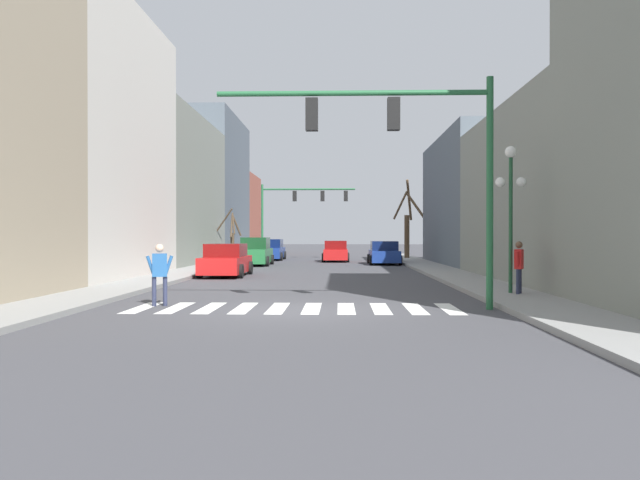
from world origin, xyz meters
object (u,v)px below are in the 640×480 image
car_parked_right_mid (336,252)px  car_at_intersection (226,261)px  traffic_signal_far (297,203)px  street_lamp_right_corner (511,189)px  car_parked_right_near (256,252)px  car_parked_right_far (384,253)px  traffic_signal_near (408,140)px  car_driving_away_lane (271,250)px  pedestrian_on_right_sidewalk (519,263)px  pedestrian_crossing_street (160,269)px  street_tree_left_near (408,225)px  street_tree_right_near (232,237)px

car_parked_right_mid → car_at_intersection: bearing=162.9°
traffic_signal_far → street_lamp_right_corner: (8.64, -30.80, -1.18)m
street_lamp_right_corner → car_parked_right_near: size_ratio=1.00×
car_parked_right_near → car_parked_right_far: size_ratio=0.97×
traffic_signal_far → car_parked_right_near: (-1.98, -10.44, -3.69)m
traffic_signal_near → car_at_intersection: bearing=118.9°
car_driving_away_lane → pedestrian_on_right_sidewalk: bearing=-159.9°
car_at_intersection → pedestrian_crossing_street: (0.45, -12.37, 0.28)m
car_parked_right_mid → pedestrian_crossing_street: (-4.61, -28.84, 0.28)m
car_parked_right_far → car_parked_right_near: bearing=102.2°
car_parked_right_near → street_tree_left_near: bearing=-47.5°
street_lamp_right_corner → street_tree_right_near: (-12.81, 24.12, -1.54)m
traffic_signal_near → pedestrian_crossing_street: traffic_signal_near is taller
car_parked_right_near → street_lamp_right_corner: bearing=-152.4°
traffic_signal_far → car_at_intersection: (-1.95, -21.00, -3.80)m
car_parked_right_far → car_driving_away_lane: bearing=50.1°
car_parked_right_far → street_lamp_right_corner: bearing=-174.1°
car_parked_right_mid → car_at_intersection: car_parked_right_mid is taller
car_at_intersection → car_parked_right_far: 14.89m
traffic_signal_near → car_parked_right_near: (-7.13, 23.44, -3.57)m
car_at_intersection → car_parked_right_near: bearing=0.1°
car_parked_right_mid → car_driving_away_lane: size_ratio=0.87×
pedestrian_on_right_sidewalk → pedestrian_crossing_street: 10.58m
car_at_intersection → car_driving_away_lane: 19.31m
traffic_signal_far → car_parked_right_mid: size_ratio=1.80×
car_parked_right_far → pedestrian_crossing_street: bearing=162.4°
street_lamp_right_corner → car_driving_away_lane: size_ratio=0.93×
car_parked_right_far → pedestrian_on_right_sidewalk: (2.48, -22.42, 0.36)m
traffic_signal_far → traffic_signal_near: bearing=-81.4°
street_lamp_right_corner → street_tree_left_near: 30.24m
traffic_signal_near → car_parked_right_far: bearing=87.3°
car_parked_right_mid → street_tree_left_near: 7.24m
traffic_signal_far → car_parked_right_mid: 6.68m
traffic_signal_near → street_tree_right_near: traffic_signal_near is taller
car_parked_right_near → traffic_signal_near: bearing=-163.1°
street_tree_right_near → pedestrian_crossing_street: bearing=-84.3°
car_at_intersection → pedestrian_crossing_street: 12.39m
car_parked_right_mid → car_parked_right_near: bearing=139.3°
traffic_signal_near → traffic_signal_far: (-5.15, 33.88, 0.12)m
car_parked_right_mid → car_driving_away_lane: car_driving_away_lane is taller
car_at_intersection → street_tree_left_near: street_tree_left_near is taller
car_parked_right_near → street_tree_right_near: street_tree_right_near is taller
pedestrian_on_right_sidewalk → pedestrian_crossing_street: size_ratio=0.94×
car_parked_right_mid → pedestrian_on_right_sidewalk: bearing=-167.8°
traffic_signal_near → street_tree_left_near: street_tree_left_near is taller
pedestrian_on_right_sidewalk → street_tree_left_near: bearing=-152.4°
street_lamp_right_corner → car_parked_right_mid: street_lamp_right_corner is taller
car_parked_right_mid → street_tree_right_near: (-7.28, -2.14, 1.08)m
traffic_signal_far → pedestrian_on_right_sidewalk: size_ratio=4.77×
car_driving_away_lane → pedestrian_crossing_street: 31.69m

